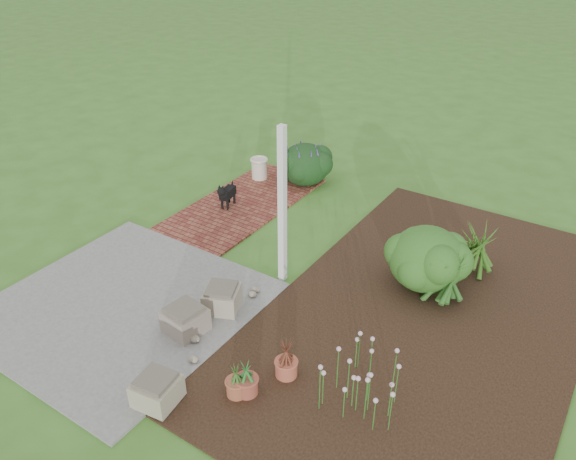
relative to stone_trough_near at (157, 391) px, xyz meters
The scene contains 18 objects.
ground 2.82m from the stone_trough_near, 99.84° to the left, with size 80.00×80.00×0.00m, color #3A6921.
concrete_patio 2.01m from the stone_trough_near, 149.53° to the left, with size 3.50×3.50×0.04m, color slate.
brick_path 5.02m from the stone_trough_near, 115.76° to the left, with size 1.60×3.50×0.04m, color maroon.
garden_bed 3.85m from the stone_trough_near, 58.28° to the left, with size 4.00×7.00×0.03m, color black.
veranda_post 3.06m from the stone_trough_near, 93.59° to the left, with size 0.10×0.10×2.50m, color white.
stone_trough_near is the anchor object (origin of this frame).
stone_trough_mid 1.82m from the stone_trough_near, 104.96° to the left, with size 0.47×0.47×0.32m, color gray.
stone_trough_far 1.25m from the stone_trough_near, 117.40° to the left, with size 0.49×0.49×0.33m, color slate.
black_dog 4.80m from the stone_trough_near, 119.16° to the left, with size 0.24×0.57×0.49m.
cream_ceramic_urn 6.14m from the stone_trough_near, 114.86° to the left, with size 0.32×0.32×0.43m, color beige.
evergreen_shrub 4.27m from the stone_trough_near, 66.40° to the left, with size 1.14×1.14×0.97m, color #13420F.
agapanthus_clump_back 4.27m from the stone_trough_near, 61.41° to the left, with size 1.09×1.09×0.99m, color #163C10, non-canonical shape.
agapanthus_clump_front 5.20m from the stone_trough_near, 65.08° to the left, with size 1.00×1.00×0.89m, color #1A3810, non-canonical shape.
pink_flower_patch 2.41m from the stone_trough_near, 34.76° to the left, with size 1.02×1.02×0.66m, color #113D0F, non-canonical shape.
terracotta_pot_bronze 1.55m from the stone_trough_near, 49.35° to the left, with size 0.27×0.27×0.22m, color #A85039.
terracotta_pot_small_left 1.03m from the stone_trough_near, 41.08° to the left, with size 0.27×0.27×0.22m, color brown.
terracotta_pot_small_right 0.92m from the stone_trough_near, 40.65° to the left, with size 0.25×0.25×0.21m, color #9A5034.
purple_flowering_bush 6.22m from the stone_trough_near, 106.03° to the left, with size 1.02×1.02×0.86m, color black.
Camera 1 is at (4.28, -5.79, 5.08)m, focal length 35.00 mm.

